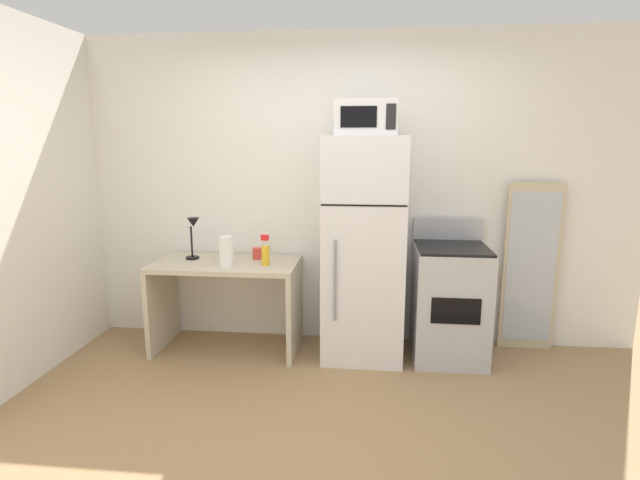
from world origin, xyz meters
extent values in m
plane|color=#9E7A51|center=(0.00, 0.00, 0.00)|extent=(12.00, 12.00, 0.00)
cube|color=white|center=(0.00, 1.70, 1.30)|extent=(5.00, 0.10, 2.60)
cube|color=beige|center=(-0.91, 1.32, 0.73)|extent=(1.18, 0.62, 0.04)
cube|color=beige|center=(-1.48, 1.32, 0.35)|extent=(0.04, 0.62, 0.71)
cube|color=beige|center=(-0.34, 1.32, 0.35)|extent=(0.04, 0.62, 0.71)
cylinder|color=black|center=(-1.22, 1.39, 0.76)|extent=(0.11, 0.11, 0.02)
cylinder|color=black|center=(-1.22, 1.39, 0.90)|extent=(0.02, 0.02, 0.26)
cone|color=black|center=(-1.19, 1.37, 1.07)|extent=(0.10, 0.10, 0.08)
cylinder|color=#D83F33|center=(-0.67, 1.45, 0.80)|extent=(0.08, 0.08, 0.09)
cylinder|color=white|center=(-0.86, 1.18, 0.87)|extent=(0.11, 0.11, 0.24)
cylinder|color=yellow|center=(-0.56, 1.25, 0.83)|extent=(0.06, 0.06, 0.16)
cylinder|color=white|center=(-0.56, 1.25, 0.93)|extent=(0.02, 0.02, 0.04)
cube|color=red|center=(-0.56, 1.24, 0.98)|extent=(0.06, 0.03, 0.04)
cube|color=white|center=(0.22, 1.32, 0.88)|extent=(0.63, 0.61, 1.77)
cube|color=black|center=(0.22, 1.02, 1.27)|extent=(0.62, 0.00, 0.01)
cylinder|color=gray|center=(0.02, 1.00, 0.71)|extent=(0.02, 0.02, 0.62)
cube|color=silver|center=(0.22, 1.30, 1.90)|extent=(0.46, 0.34, 0.26)
cube|color=black|center=(0.17, 1.13, 1.90)|extent=(0.26, 0.01, 0.15)
cube|color=black|center=(0.40, 1.13, 1.90)|extent=(0.07, 0.01, 0.18)
cube|color=#B7B7BC|center=(0.91, 1.33, 0.45)|extent=(0.56, 0.60, 0.90)
cube|color=black|center=(0.91, 1.33, 0.91)|extent=(0.54, 0.58, 0.02)
cube|color=#B7B7BC|center=(0.91, 1.61, 1.01)|extent=(0.56, 0.04, 0.18)
cube|color=black|center=(0.91, 1.03, 0.50)|extent=(0.36, 0.01, 0.20)
cube|color=#C6B793|center=(1.59, 1.59, 0.70)|extent=(0.44, 0.03, 1.40)
cube|color=#B2BCC6|center=(1.59, 1.57, 0.70)|extent=(0.39, 0.00, 1.26)
camera|label=1|loc=(0.28, -2.51, 1.73)|focal=27.70mm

